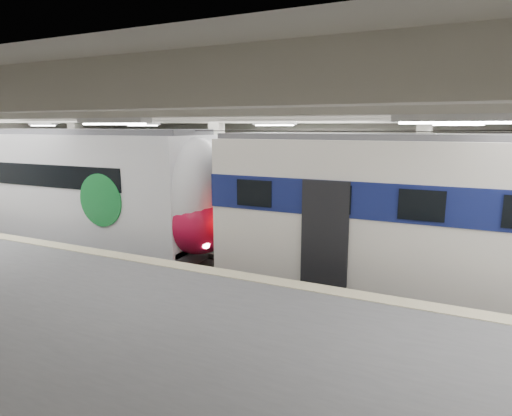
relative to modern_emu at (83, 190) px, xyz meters
The scene contains 4 objects.
station_hall 7.75m from the modern_emu, 13.05° to the right, with size 36.00×24.00×5.75m.
modern_emu is the anchor object (origin of this frame).
older_rer 13.96m from the modern_emu, ahead, with size 14.17×3.13×4.64m.
far_train 6.18m from the modern_emu, 62.92° to the left, with size 13.39×2.78×4.30m.
Camera 1 is at (6.09, -12.44, 4.83)m, focal length 30.00 mm.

